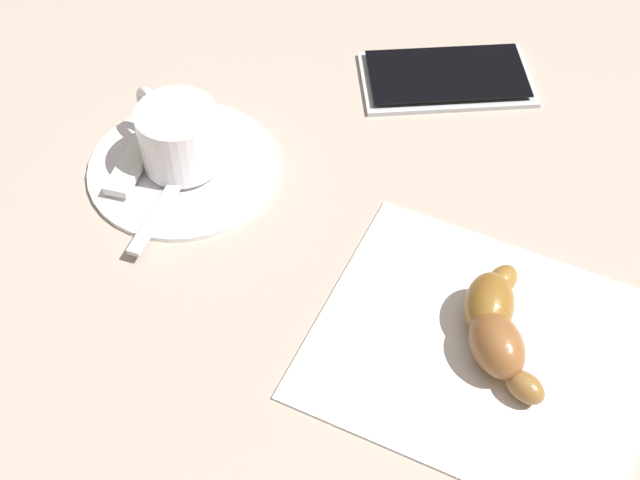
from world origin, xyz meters
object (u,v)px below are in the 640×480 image
at_px(teaspoon, 187,164).
at_px(cell_phone, 447,77).
at_px(croissant, 496,325).
at_px(espresso_cup, 178,135).
at_px(napkin, 482,348).
at_px(saucer, 184,166).
at_px(sugar_packet, 133,162).

xyz_separation_m(teaspoon, cell_phone, (-0.13, -0.18, -0.01)).
xyz_separation_m(teaspoon, croissant, (-0.24, 0.04, 0.01)).
height_order(espresso_cup, napkin, espresso_cup).
relative_size(espresso_cup, teaspoon, 0.60).
bearing_deg(cell_phone, teaspoon, 53.20).
bearing_deg(saucer, sugar_packet, 30.49).
distance_m(saucer, croissant, 0.25).
distance_m(teaspoon, sugar_packet, 0.04).
relative_size(croissant, cell_phone, 0.62).
bearing_deg(saucer, croissant, 169.43).
height_order(espresso_cup, croissant, espresso_cup).
bearing_deg(saucer, espresso_cup, -42.88).
distance_m(teaspoon, croissant, 0.24).
height_order(teaspoon, croissant, croissant).
distance_m(saucer, sugar_packet, 0.04).
relative_size(saucer, espresso_cup, 1.78).
distance_m(saucer, napkin, 0.25).
bearing_deg(croissant, sugar_packet, -5.87).
distance_m(croissant, cell_phone, 0.24).
height_order(saucer, espresso_cup, espresso_cup).
height_order(teaspoon, cell_phone, teaspoon).
bearing_deg(saucer, napkin, 167.53).
bearing_deg(cell_phone, saucer, 51.52).
bearing_deg(sugar_packet, croissant, 74.35).
xyz_separation_m(espresso_cup, teaspoon, (-0.01, 0.00, -0.02)).
bearing_deg(sugar_packet, saucer, 110.70).
bearing_deg(teaspoon, napkin, 167.93).
xyz_separation_m(sugar_packet, croissant, (-0.28, 0.03, 0.01)).
xyz_separation_m(teaspoon, sugar_packet, (0.04, 0.01, 0.00)).
bearing_deg(napkin, teaspoon, -12.07).
bearing_deg(croissant, espresso_cup, -10.92).
relative_size(sugar_packet, napkin, 0.32).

